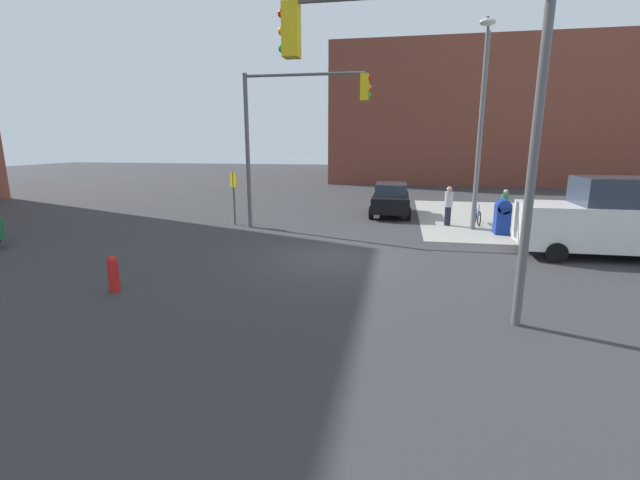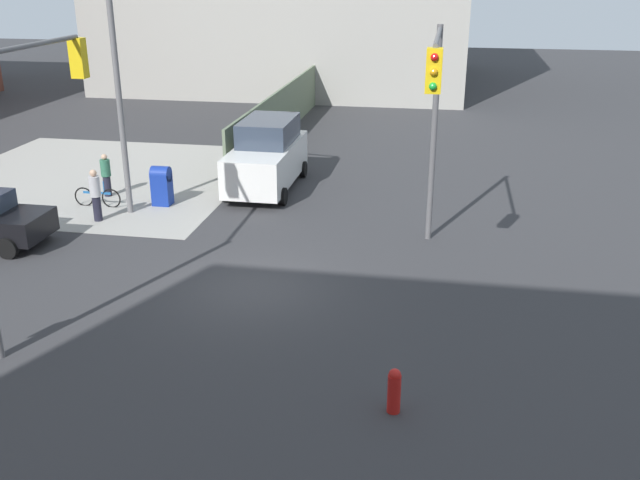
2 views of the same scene
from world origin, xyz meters
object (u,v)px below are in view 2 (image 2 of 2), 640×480
fire_hydrant (394,390)px  bicycle_leaning_on_fence (98,197)px  traffic_signal_se_corner (434,103)px  mailbox_blue (162,184)px  van_white_delivery (267,156)px  pedestrian_crossing (106,175)px  traffic_signal_nw_corner (21,131)px  street_lamp_corner (126,76)px  pedestrian_waiting (96,194)px

fire_hydrant → bicycle_leaning_on_fence: size_ratio=0.54×
traffic_signal_se_corner → fire_hydrant: size_ratio=6.91×
traffic_signal_se_corner → mailbox_blue: bearing=69.1°
van_white_delivery → pedestrian_crossing: van_white_delivery is taller
traffic_signal_nw_corner → street_lamp_corner: (7.60, 0.94, 0.08)m
street_lamp_corner → bicycle_leaning_on_fence: street_lamp_corner is taller
traffic_signal_nw_corner → street_lamp_corner: bearing=7.0°
mailbox_blue → pedestrian_crossing: size_ratio=0.89×
pedestrian_crossing → bicycle_leaning_on_fence: bearing=22.5°
fire_hydrant → traffic_signal_nw_corner: bearing=73.8°
fire_hydrant → pedestrian_waiting: size_ratio=0.53×
fire_hydrant → van_white_delivery: 15.14m
van_white_delivery → bicycle_leaning_on_fence: bearing=121.3°
fire_hydrant → mailbox_blue: bearing=39.4°
traffic_signal_nw_corner → bicycle_leaning_on_fence: 9.52m
traffic_signal_se_corner → street_lamp_corner: (2.55, 9.94, 0.10)m
traffic_signal_nw_corner → pedestrian_crossing: 10.43m
street_lamp_corner → pedestrian_waiting: bearing=131.3°
traffic_signal_nw_corner → pedestrian_waiting: 7.88m
street_lamp_corner → pedestrian_crossing: 4.65m
van_white_delivery → pedestrian_crossing: (-2.08, 5.60, -0.45)m
traffic_signal_se_corner → fire_hydrant: bearing=177.7°
mailbox_blue → pedestrian_waiting: bearing=143.1°
pedestrian_crossing → bicycle_leaning_on_fence: size_ratio=0.92×
bicycle_leaning_on_fence → fire_hydrant: bearing=-132.9°
street_lamp_corner → mailbox_blue: size_ratio=5.59×
pedestrian_crossing → street_lamp_corner: bearing=62.5°
pedestrian_waiting → bicycle_leaning_on_fence: size_ratio=1.02×
traffic_signal_nw_corner → fire_hydrant: traffic_signal_nw_corner is taller
traffic_signal_se_corner → van_white_delivery: traffic_signal_se_corner is taller
traffic_signal_se_corner → street_lamp_corner: size_ratio=0.81×
pedestrian_crossing → mailbox_blue: bearing=88.8°
street_lamp_corner → fire_hydrant: size_ratio=8.51×
fire_hydrant → van_white_delivery: van_white_delivery is taller
pedestrian_crossing → pedestrian_waiting: bearing=32.0°
van_white_delivery → pedestrian_waiting: van_white_delivery is taller
van_white_delivery → traffic_signal_nw_corner: bearing=166.6°
street_lamp_corner → traffic_signal_nw_corner: bearing=-173.0°
traffic_signal_nw_corner → bicycle_leaning_on_fence: (8.07, 2.70, -4.28)m
street_lamp_corner → mailbox_blue: 4.10m
mailbox_blue → bicycle_leaning_on_fence: (-0.60, 2.20, -0.42)m
traffic_signal_nw_corner → traffic_signal_se_corner: size_ratio=1.00×
traffic_signal_nw_corner → street_lamp_corner: street_lamp_corner is taller
pedestrian_crossing → pedestrian_waiting: (-2.60, -0.90, 0.10)m
van_white_delivery → pedestrian_crossing: bearing=110.4°
traffic_signal_se_corner → bicycle_leaning_on_fence: (3.02, 11.70, -4.26)m
traffic_signal_nw_corner → mailbox_blue: size_ratio=4.55×
traffic_signal_nw_corner → bicycle_leaning_on_fence: traffic_signal_nw_corner is taller
van_white_delivery → pedestrian_crossing: 5.99m
street_lamp_corner → fire_hydrant: (-10.13, -9.64, -4.22)m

